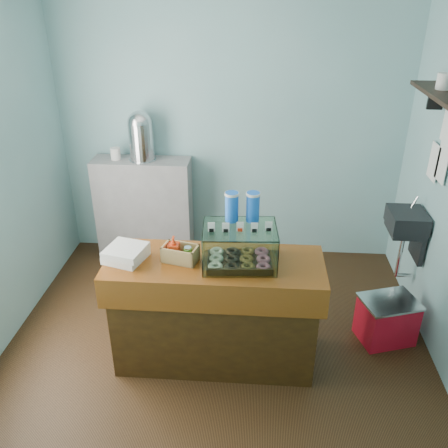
# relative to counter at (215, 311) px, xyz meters

# --- Properties ---
(ground) EXTENTS (3.50, 3.50, 0.00)m
(ground) POSITION_rel_counter_xyz_m (0.00, 0.25, -0.46)
(ground) COLOR black
(ground) RESTS_ON ground
(room_shell) EXTENTS (3.54, 3.04, 2.82)m
(room_shell) POSITION_rel_counter_xyz_m (0.03, 0.26, 1.25)
(room_shell) COLOR #74A5A9
(room_shell) RESTS_ON ground
(counter) EXTENTS (1.60, 0.60, 0.90)m
(counter) POSITION_rel_counter_xyz_m (0.00, 0.00, 0.00)
(counter) COLOR #3F260C
(counter) RESTS_ON ground
(back_shelf) EXTENTS (1.00, 0.32, 1.10)m
(back_shelf) POSITION_rel_counter_xyz_m (-0.90, 1.57, 0.09)
(back_shelf) COLOR gray
(back_shelf) RESTS_ON ground
(display_case) EXTENTS (0.55, 0.42, 0.51)m
(display_case) POSITION_rel_counter_xyz_m (0.18, 0.03, 0.61)
(display_case) COLOR #301D0E
(display_case) RESTS_ON counter
(condiment_crate) EXTENTS (0.28, 0.21, 0.19)m
(condiment_crate) POSITION_rel_counter_xyz_m (-0.26, 0.00, 0.51)
(condiment_crate) COLOR tan
(condiment_crate) RESTS_ON counter
(pastry_boxes) EXTENTS (0.33, 0.34, 0.11)m
(pastry_boxes) POSITION_rel_counter_xyz_m (-0.65, -0.01, 0.49)
(pastry_boxes) COLOR silver
(pastry_boxes) RESTS_ON counter
(coffee_urn) EXTENTS (0.27, 0.27, 0.50)m
(coffee_urn) POSITION_rel_counter_xyz_m (-0.87, 1.57, 0.91)
(coffee_urn) COLOR silver
(coffee_urn) RESTS_ON back_shelf
(red_cooler) EXTENTS (0.53, 0.46, 0.39)m
(red_cooler) POSITION_rel_counter_xyz_m (1.41, 0.33, -0.26)
(red_cooler) COLOR red
(red_cooler) RESTS_ON ground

